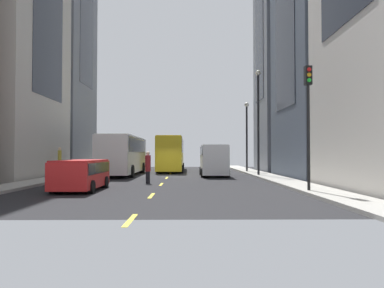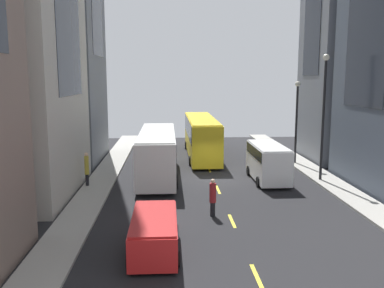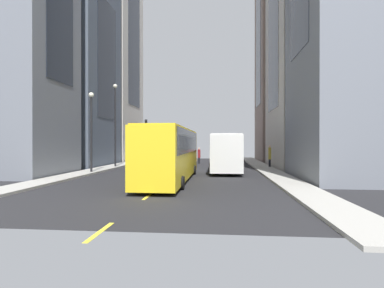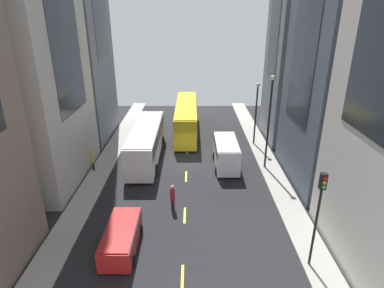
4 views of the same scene
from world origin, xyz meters
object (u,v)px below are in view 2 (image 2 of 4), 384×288
car_red_0 (154,231)px  pedestrian_crossing_mid (87,168)px  city_bus_white (157,150)px  streetcar_yellow (201,134)px  pedestrian_crossing_near (213,196)px  delivery_van_white (268,160)px

car_red_0 → pedestrian_crossing_mid: 11.59m
city_bus_white → streetcar_yellow: (3.85, 7.84, 0.12)m
streetcar_yellow → pedestrian_crossing_near: (-0.73, -16.92, -1.06)m
city_bus_white → pedestrian_crossing_mid: (-4.58, -2.94, -0.64)m
city_bus_white → streetcar_yellow: 8.73m
streetcar_yellow → car_red_0: streetcar_yellow is taller
streetcar_yellow → delivery_van_white: 10.41m
city_bus_white → pedestrian_crossing_mid: size_ratio=5.10×
streetcar_yellow → delivery_van_white: streetcar_yellow is taller
pedestrian_crossing_mid → streetcar_yellow: bearing=59.4°
car_red_0 → pedestrian_crossing_mid: size_ratio=2.10×
pedestrian_crossing_mid → pedestrian_crossing_near: pedestrian_crossing_mid is taller
delivery_van_white → pedestrian_crossing_mid: delivery_van_white is taller
pedestrian_crossing_mid → delivery_van_white: bearing=12.8°
streetcar_yellow → pedestrian_crossing_mid: streetcar_yellow is taller
car_red_0 → pedestrian_crossing_mid: bearing=114.4°
streetcar_yellow → car_red_0: bearing=-99.7°
city_bus_white → pedestrian_crossing_near: size_ratio=5.66×
city_bus_white → car_red_0: bearing=-89.2°
delivery_van_white → car_red_0: bearing=-123.0°
city_bus_white → car_red_0: 13.54m
streetcar_yellow → delivery_van_white: bearing=-67.7°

